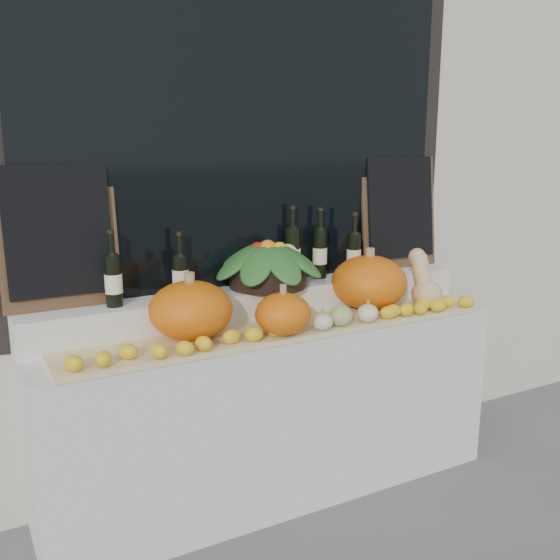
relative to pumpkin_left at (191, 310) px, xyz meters
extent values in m
cube|color=beige|center=(0.44, 0.79, 1.22)|extent=(7.00, 0.90, 4.50)
cube|color=black|center=(0.44, 0.34, 0.87)|extent=(2.40, 0.04, 2.10)
cube|color=black|center=(0.44, 0.31, 0.87)|extent=(2.20, 0.02, 2.00)
cube|color=silver|center=(0.44, 0.07, -0.59)|extent=(2.30, 0.55, 0.88)
cube|color=silver|center=(0.44, 0.22, -0.07)|extent=(2.30, 0.25, 0.16)
cube|color=tan|center=(0.44, -0.06, -0.14)|extent=(2.10, 0.32, 0.02)
ellipsoid|color=#DC630B|center=(0.00, 0.00, 0.00)|extent=(0.42, 0.42, 0.25)
ellipsoid|color=#DC630B|center=(0.97, 0.03, 0.01)|extent=(0.49, 0.49, 0.27)
ellipsoid|color=#DC630B|center=(0.38, -0.15, -0.03)|extent=(0.33, 0.33, 0.19)
ellipsoid|color=tan|center=(1.25, -0.10, -0.06)|extent=(0.16, 0.16, 0.14)
cylinder|color=tan|center=(1.25, -0.05, 0.05)|extent=(0.09, 0.14, 0.18)
sphere|color=tan|center=(1.25, -0.01, 0.12)|extent=(0.09, 0.09, 0.09)
ellipsoid|color=#387021|center=(0.68, -0.16, -0.08)|extent=(0.11, 0.11, 0.10)
cylinder|color=#917A4F|center=(0.68, -0.16, -0.02)|extent=(0.02, 0.02, 0.02)
ellipsoid|color=#387021|center=(0.36, -0.16, -0.08)|extent=(0.11, 0.11, 0.10)
cylinder|color=#917A4F|center=(0.36, -0.16, -0.02)|extent=(0.02, 0.02, 0.02)
ellipsoid|color=beige|center=(0.57, -0.18, -0.09)|extent=(0.10, 0.10, 0.08)
cylinder|color=#917A4F|center=(0.57, -0.18, -0.04)|extent=(0.02, 0.02, 0.02)
ellipsoid|color=gold|center=(0.42, -0.17, -0.06)|extent=(0.11, 0.11, 0.12)
cylinder|color=#917A4F|center=(0.42, -0.17, 0.01)|extent=(0.02, 0.02, 0.02)
ellipsoid|color=beige|center=(0.83, -0.17, -0.08)|extent=(0.10, 0.10, 0.09)
cylinder|color=#917A4F|center=(0.83, -0.17, -0.03)|extent=(0.02, 0.02, 0.02)
cylinder|color=black|center=(0.48, 0.20, 0.07)|extent=(0.39, 0.39, 0.12)
cylinder|color=black|center=(-0.28, 0.19, 0.12)|extent=(0.07, 0.07, 0.23)
cylinder|color=black|center=(-0.28, 0.19, 0.28)|extent=(0.03, 0.03, 0.10)
cylinder|color=beige|center=(-0.28, 0.19, 0.11)|extent=(0.08, 0.08, 0.08)
cylinder|color=black|center=(-0.28, 0.19, 0.34)|extent=(0.03, 0.03, 0.02)
cylinder|color=black|center=(0.04, 0.22, 0.10)|extent=(0.07, 0.07, 0.19)
cylinder|color=black|center=(0.04, 0.22, 0.25)|extent=(0.03, 0.03, 0.10)
cylinder|color=beige|center=(0.04, 0.22, 0.09)|extent=(0.08, 0.08, 0.08)
cylinder|color=black|center=(0.04, 0.22, 0.30)|extent=(0.03, 0.03, 0.02)
cylinder|color=black|center=(0.65, 0.26, 0.14)|extent=(0.08, 0.08, 0.27)
cylinder|color=black|center=(0.65, 0.26, 0.33)|extent=(0.03, 0.03, 0.10)
cylinder|color=beige|center=(0.65, 0.26, 0.13)|extent=(0.08, 0.08, 0.08)
cylinder|color=black|center=(0.65, 0.26, 0.39)|extent=(0.03, 0.03, 0.02)
cylinder|color=black|center=(0.81, 0.25, 0.14)|extent=(0.07, 0.07, 0.26)
cylinder|color=black|center=(0.81, 0.25, 0.31)|extent=(0.03, 0.03, 0.10)
cylinder|color=beige|center=(0.81, 0.25, 0.13)|extent=(0.08, 0.08, 0.08)
cylinder|color=black|center=(0.81, 0.25, 0.37)|extent=(0.03, 0.03, 0.02)
cylinder|color=black|center=(0.99, 0.19, 0.12)|extent=(0.07, 0.07, 0.23)
cylinder|color=black|center=(0.99, 0.19, 0.29)|extent=(0.03, 0.03, 0.10)
cylinder|color=beige|center=(0.99, 0.19, 0.11)|extent=(0.08, 0.08, 0.08)
cylinder|color=black|center=(0.99, 0.19, 0.34)|extent=(0.03, 0.03, 0.02)
cube|color=#4C331E|center=(-0.48, 0.29, 0.32)|extent=(0.50, 0.09, 0.62)
cube|color=black|center=(-0.48, 0.27, 0.35)|extent=(0.44, 0.08, 0.56)
cube|color=#4C331E|center=(1.36, 0.29, 0.32)|extent=(0.50, 0.09, 0.62)
cube|color=black|center=(1.36, 0.27, 0.35)|extent=(0.44, 0.08, 0.56)
camera|label=1|loc=(-0.89, -2.49, 0.74)|focal=40.00mm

